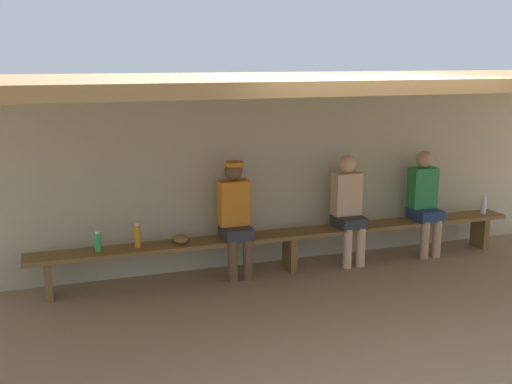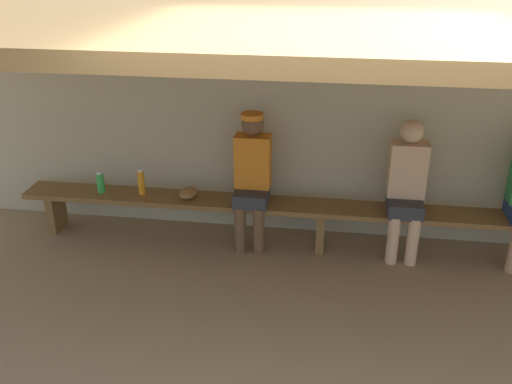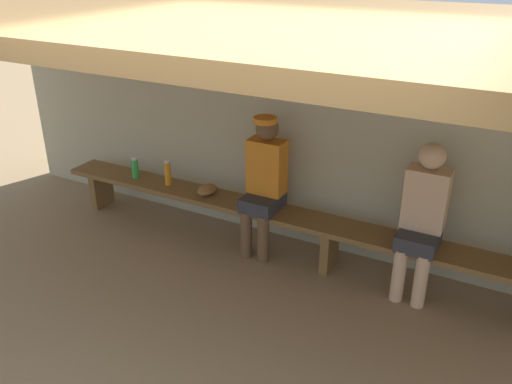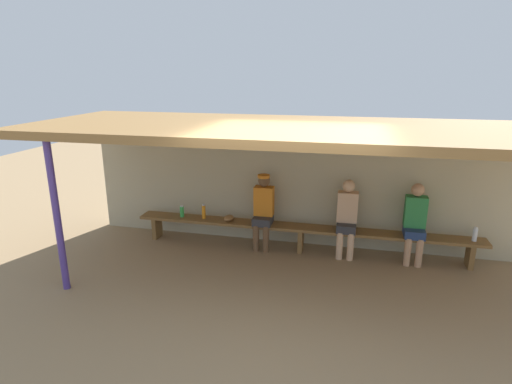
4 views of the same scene
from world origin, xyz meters
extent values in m
plane|color=#937754|center=(0.00, 0.00, 0.00)|extent=(24.00, 24.00, 0.00)
cube|color=#B7AD8C|center=(0.00, 2.00, 1.10)|extent=(8.00, 0.20, 2.20)
cube|color=olive|center=(0.00, 0.70, 2.26)|extent=(8.00, 2.80, 0.12)
cylinder|color=#4C388C|center=(-3.18, -0.55, 1.10)|extent=(0.10, 0.10, 2.20)
cube|color=brown|center=(0.00, 1.55, 0.43)|extent=(6.00, 0.36, 0.05)
cube|color=brown|center=(-2.75, 1.55, 0.21)|extent=(0.08, 0.29, 0.41)
cube|color=brown|center=(0.00, 1.55, 0.21)|extent=(0.08, 0.29, 0.41)
cube|color=brown|center=(2.75, 1.55, 0.21)|extent=(0.08, 0.29, 0.41)
cube|color=navy|center=(1.85, 1.53, 0.53)|extent=(0.32, 0.40, 0.14)
cylinder|color=tan|center=(1.76, 1.37, 0.24)|extent=(0.11, 0.11, 0.48)
cylinder|color=tan|center=(1.94, 1.37, 0.24)|extent=(0.11, 0.11, 0.48)
cube|color=#2D8442|center=(1.85, 1.61, 0.86)|extent=(0.34, 0.20, 0.52)
sphere|color=tan|center=(1.85, 1.61, 1.23)|extent=(0.21, 0.21, 0.21)
cube|color=#333338|center=(-0.68, 1.53, 0.53)|extent=(0.32, 0.40, 0.14)
cylinder|color=brown|center=(-0.77, 1.37, 0.24)|extent=(0.11, 0.11, 0.48)
cylinder|color=brown|center=(-0.59, 1.37, 0.24)|extent=(0.11, 0.11, 0.48)
cube|color=orange|center=(-0.68, 1.61, 0.86)|extent=(0.34, 0.20, 0.52)
sphere|color=brown|center=(-0.68, 1.61, 1.23)|extent=(0.21, 0.21, 0.21)
cylinder|color=orange|center=(-0.68, 1.57, 1.32)|extent=(0.21, 0.21, 0.05)
cube|color=#333338|center=(0.77, 1.53, 0.53)|extent=(0.32, 0.40, 0.14)
cylinder|color=#DBAD84|center=(0.68, 1.37, 0.24)|extent=(0.11, 0.11, 0.48)
cylinder|color=#DBAD84|center=(0.86, 1.37, 0.24)|extent=(0.11, 0.11, 0.48)
cube|color=#DBAD84|center=(0.77, 1.61, 0.86)|extent=(0.34, 0.20, 0.52)
sphere|color=#DBAD84|center=(0.77, 1.61, 1.23)|extent=(0.21, 0.21, 0.21)
cylinder|color=silver|center=(2.77, 1.54, 0.57)|extent=(0.07, 0.07, 0.21)
cylinder|color=white|center=(2.77, 1.54, 0.68)|extent=(0.05, 0.05, 0.02)
cylinder|color=green|center=(-2.22, 1.55, 0.56)|extent=(0.07, 0.07, 0.20)
cylinder|color=white|center=(-2.22, 1.55, 0.67)|extent=(0.05, 0.05, 0.02)
cylinder|color=orange|center=(-1.80, 1.56, 0.58)|extent=(0.07, 0.07, 0.24)
cylinder|color=white|center=(-1.80, 1.56, 0.72)|extent=(0.05, 0.05, 0.02)
ellipsoid|color=olive|center=(-1.32, 1.56, 0.51)|extent=(0.19, 0.25, 0.09)
camera|label=1|loc=(-2.73, -5.03, 2.50)|focal=43.66mm
camera|label=2|loc=(0.07, -3.36, 2.84)|focal=39.60mm
camera|label=3|loc=(1.39, -2.45, 2.73)|focal=37.39mm
camera|label=4|loc=(0.78, -5.24, 3.08)|focal=29.18mm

